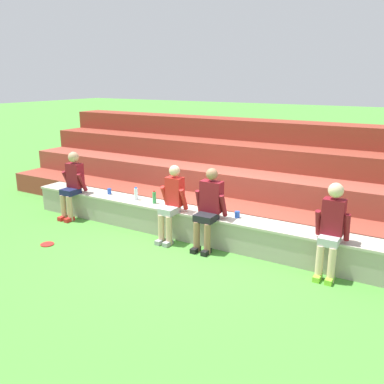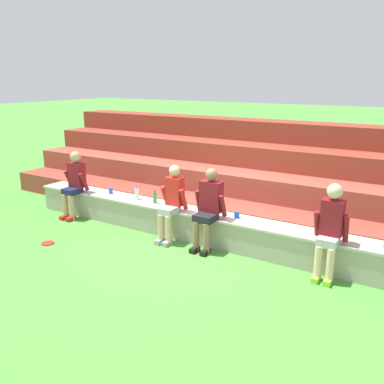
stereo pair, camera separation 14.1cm
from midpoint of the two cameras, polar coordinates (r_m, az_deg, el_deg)
ground_plane at (r=7.42m, az=0.16°, el=-7.12°), size 80.00×80.00×0.00m
stone_seating_wall at (r=7.52m, az=1.18°, el=-4.49°), size 7.69×0.54×0.54m
brick_bleachers at (r=9.52m, az=8.81°, el=2.30°), size 11.45×3.18×1.89m
person_far_left at (r=8.91m, az=-15.60°, el=1.30°), size 0.52×0.56×1.40m
person_left_of_center at (r=7.34m, az=-2.31°, el=-1.36°), size 0.48×0.58×1.37m
person_center at (r=6.98m, az=2.85°, el=-2.04°), size 0.55×0.58×1.40m
person_right_of_center at (r=6.30m, az=19.22°, el=-4.80°), size 0.49×0.52×1.42m
water_bottle_mid_left at (r=7.91m, az=-4.67°, el=-0.72°), size 0.07×0.07×0.25m
water_bottle_near_left at (r=8.18m, az=-7.17°, el=-0.20°), size 0.08×0.08×0.25m
plastic_cup_right_end at (r=8.69m, az=-10.76°, el=0.16°), size 0.08×0.08×0.12m
plastic_cup_left_end at (r=7.12m, az=6.80°, el=-3.15°), size 0.09×0.09×0.11m
frisbee at (r=7.82m, az=-18.87°, el=-6.73°), size 0.23×0.23×0.02m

